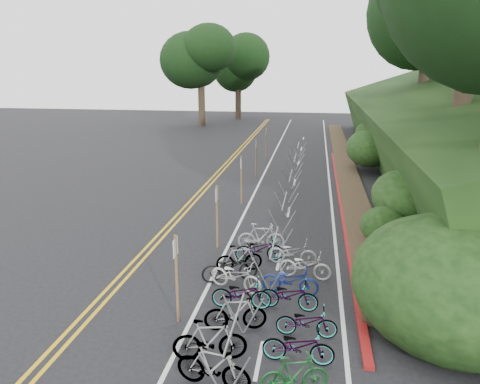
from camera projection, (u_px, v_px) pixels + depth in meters
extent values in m
plane|color=black|center=(162.00, 309.00, 13.72)|extent=(120.00, 120.00, 0.00)
cube|color=gold|center=(184.00, 207.00, 23.57)|extent=(0.12, 80.00, 0.01)
cube|color=gold|center=(190.00, 207.00, 23.53)|extent=(0.12, 80.00, 0.01)
cube|color=silver|center=(246.00, 210.00, 23.09)|extent=(0.12, 80.00, 0.01)
cube|color=silver|center=(332.00, 214.00, 22.44)|extent=(0.12, 80.00, 0.01)
cube|color=silver|center=(259.00, 360.00, 11.34)|extent=(0.10, 1.60, 0.01)
cube|color=silver|center=(279.00, 261.00, 17.05)|extent=(0.10, 1.60, 0.01)
cube|color=silver|center=(289.00, 212.00, 22.77)|extent=(0.10, 1.60, 0.01)
cube|color=silver|center=(295.00, 182.00, 28.48)|extent=(0.10, 1.60, 0.01)
cube|color=silver|center=(298.00, 163.00, 34.20)|extent=(0.10, 1.60, 0.01)
cube|color=silver|center=(301.00, 149.00, 39.91)|extent=(0.10, 1.60, 0.01)
cube|color=silver|center=(303.00, 138.00, 45.63)|extent=(0.10, 1.60, 0.01)
cube|color=maroon|center=(341.00, 202.00, 24.26)|extent=(0.25, 28.00, 0.10)
cube|color=black|center=(453.00, 128.00, 31.86)|extent=(12.32, 44.00, 9.11)
cube|color=#382819|center=(345.00, 163.00, 33.67)|extent=(1.40, 44.00, 0.16)
ellipsoid|color=#284C19|center=(403.00, 252.00, 15.20)|extent=(2.00, 2.80, 1.60)
ellipsoid|color=#284C19|center=(403.00, 197.00, 19.70)|extent=(2.60, 3.64, 2.08)
ellipsoid|color=#284C19|center=(408.00, 160.00, 25.12)|extent=(2.20, 3.08, 1.76)
ellipsoid|color=#284C19|center=(369.00, 148.00, 31.16)|extent=(3.00, 4.20, 2.40)
ellipsoid|color=#284C19|center=(370.00, 133.00, 36.73)|extent=(2.40, 3.36, 1.92)
ellipsoid|color=#284C19|center=(381.00, 119.00, 40.16)|extent=(2.80, 3.92, 2.24)
ellipsoid|color=#284C19|center=(384.00, 226.00, 18.12)|extent=(1.80, 2.52, 1.44)
ellipsoid|color=#284C19|center=(410.00, 138.00, 28.65)|extent=(3.20, 4.48, 2.56)
ellipsoid|color=black|center=(450.00, 283.00, 12.65)|extent=(5.28, 6.16, 3.52)
cylinder|color=#2D2319|center=(463.00, 93.00, 21.97)|extent=(0.84, 0.84, 6.34)
cylinder|color=#2D2319|center=(470.00, 67.00, 28.91)|extent=(0.88, 0.88, 7.18)
cylinder|color=#2D2319|center=(423.00, 80.00, 36.96)|extent=(0.82, 0.82, 5.91)
ellipsoid|color=black|center=(431.00, 8.00, 35.56)|extent=(7.89, 7.89, 7.49)
cylinder|color=#2D2319|center=(434.00, 65.00, 43.90)|extent=(0.86, 0.86, 6.76)
cylinder|color=#2D2319|center=(202.00, 102.00, 54.39)|extent=(0.79, 0.79, 5.49)
ellipsoid|color=black|center=(201.00, 58.00, 53.08)|extent=(7.51, 7.51, 7.13)
cylinder|color=#2D2319|center=(238.00, 99.00, 61.61)|extent=(0.77, 0.77, 5.07)
ellipsoid|color=black|center=(238.00, 64.00, 60.42)|extent=(6.57, 6.57, 6.24)
cylinder|color=gray|center=(235.00, 322.00, 10.97)|extent=(0.05, 2.80, 0.05)
cylinder|color=gray|center=(212.00, 376.00, 9.92)|extent=(0.55, 0.04, 1.08)
cylinder|color=gray|center=(237.00, 378.00, 9.83)|extent=(0.55, 0.04, 1.08)
cylinder|color=gray|center=(233.00, 314.00, 12.39)|extent=(0.55, 0.04, 1.08)
cylinder|color=gray|center=(254.00, 315.00, 12.31)|extent=(0.55, 0.04, 1.08)
cylinder|color=gray|center=(274.00, 242.00, 15.81)|extent=(0.05, 3.00, 0.05)
cylinder|color=gray|center=(261.00, 274.00, 14.67)|extent=(0.58, 0.04, 1.13)
cylinder|color=gray|center=(279.00, 275.00, 14.59)|extent=(0.58, 0.04, 1.13)
cylinder|color=gray|center=(270.00, 242.00, 17.34)|extent=(0.58, 0.04, 1.13)
cylinder|color=gray|center=(285.00, 243.00, 17.25)|extent=(0.58, 0.04, 1.13)
cylinder|color=gray|center=(284.00, 201.00, 20.58)|extent=(0.05, 3.00, 0.05)
cylinder|color=gray|center=(275.00, 223.00, 19.44)|extent=(0.58, 0.04, 1.13)
cylinder|color=gray|center=(288.00, 224.00, 19.35)|extent=(0.58, 0.04, 1.13)
cylinder|color=gray|center=(280.00, 204.00, 22.10)|extent=(0.58, 0.04, 1.13)
cylinder|color=gray|center=(292.00, 204.00, 22.02)|extent=(0.58, 0.04, 1.13)
cylinder|color=gray|center=(291.00, 175.00, 25.34)|extent=(0.05, 3.00, 0.05)
cylinder|color=gray|center=(283.00, 192.00, 24.20)|extent=(0.58, 0.04, 1.13)
cylinder|color=gray|center=(294.00, 192.00, 24.11)|extent=(0.58, 0.04, 1.13)
cylinder|color=gray|center=(287.00, 179.00, 26.87)|extent=(0.58, 0.04, 1.13)
cylinder|color=gray|center=(297.00, 180.00, 26.78)|extent=(0.58, 0.04, 1.13)
cylinder|color=gray|center=(295.00, 158.00, 30.10)|extent=(0.05, 3.00, 0.05)
cylinder|color=gray|center=(289.00, 171.00, 28.96)|extent=(0.58, 0.04, 1.13)
cylinder|color=gray|center=(298.00, 171.00, 28.88)|extent=(0.58, 0.04, 1.13)
cylinder|color=gray|center=(292.00, 162.00, 31.63)|extent=(0.58, 0.04, 1.13)
cylinder|color=gray|center=(300.00, 162.00, 31.54)|extent=(0.58, 0.04, 1.13)
cylinder|color=gray|center=(298.00, 145.00, 34.86)|extent=(0.05, 3.00, 0.05)
cylinder|color=gray|center=(293.00, 156.00, 33.73)|extent=(0.58, 0.04, 1.13)
cylinder|color=gray|center=(301.00, 156.00, 33.64)|extent=(0.58, 0.04, 1.13)
cylinder|color=gray|center=(295.00, 149.00, 36.39)|extent=(0.58, 0.04, 1.13)
cylinder|color=gray|center=(302.00, 150.00, 36.31)|extent=(0.58, 0.04, 1.13)
cylinder|color=brown|center=(177.00, 279.00, 12.75)|extent=(0.08, 0.08, 2.56)
cube|color=silver|center=(176.00, 247.00, 12.50)|extent=(0.02, 0.40, 0.50)
cylinder|color=brown|center=(217.00, 217.00, 18.06)|extent=(0.08, 0.08, 2.50)
cube|color=silver|center=(217.00, 194.00, 17.82)|extent=(0.02, 0.40, 0.50)
cylinder|color=brown|center=(241.00, 180.00, 23.78)|extent=(0.08, 0.08, 2.50)
cube|color=silver|center=(241.00, 163.00, 23.54)|extent=(0.02, 0.40, 0.50)
cylinder|color=brown|center=(256.00, 158.00, 29.49)|extent=(0.08, 0.08, 2.50)
cube|color=silver|center=(256.00, 144.00, 29.26)|extent=(0.02, 0.40, 0.50)
cylinder|color=brown|center=(266.00, 143.00, 35.21)|extent=(0.08, 0.08, 2.50)
cube|color=silver|center=(266.00, 131.00, 34.97)|extent=(0.02, 0.40, 0.50)
imported|color=black|center=(230.00, 267.00, 15.38)|extent=(1.29, 1.99, 0.99)
imported|color=slate|center=(213.00, 367.00, 10.25)|extent=(0.83, 1.83, 1.06)
imported|color=#144C1E|center=(294.00, 374.00, 10.10)|extent=(0.88, 1.60, 0.92)
imported|color=slate|center=(210.00, 340.00, 11.23)|extent=(0.87, 1.87, 1.09)
imported|color=slate|center=(298.00, 346.00, 11.14)|extent=(0.68, 1.76, 0.91)
imported|color=slate|center=(235.00, 313.00, 12.52)|extent=(0.86, 1.76, 1.02)
imported|color=slate|center=(307.00, 322.00, 12.24)|extent=(0.59, 1.62, 0.85)
imported|color=slate|center=(241.00, 294.00, 13.66)|extent=(0.69, 1.79, 0.93)
imported|color=slate|center=(289.00, 295.00, 13.60)|extent=(0.72, 1.77, 0.91)
imported|color=beige|center=(236.00, 276.00, 14.77)|extent=(1.27, 1.96, 0.97)
imported|color=navy|center=(290.00, 280.00, 14.52)|extent=(0.77, 1.83, 0.93)
imported|color=slate|center=(239.00, 258.00, 16.12)|extent=(0.97, 1.68, 0.97)
imported|color=beige|center=(305.00, 265.00, 15.60)|extent=(0.84, 1.81, 0.92)
imported|color=slate|center=(259.00, 249.00, 17.01)|extent=(0.96, 1.84, 0.92)
imported|color=#9E9EA3|center=(293.00, 252.00, 16.70)|extent=(0.70, 1.77, 0.91)
imported|color=#9E9EA3|center=(261.00, 237.00, 17.95)|extent=(0.72, 1.86, 1.09)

